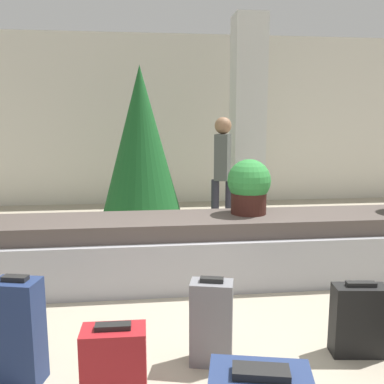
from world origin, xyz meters
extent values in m
plane|color=#9E937F|center=(0.00, 0.00, 0.00)|extent=(18.00, 18.00, 0.00)
cube|color=beige|center=(0.00, 5.70, 1.60)|extent=(18.00, 0.06, 3.20)
cube|color=#9E9EA3|center=(0.00, 1.50, 0.25)|extent=(8.01, 0.87, 0.49)
cube|color=#4C423D|center=(0.00, 1.50, 0.58)|extent=(7.69, 0.71, 0.16)
cube|color=silver|center=(1.19, 4.07, 1.60)|extent=(0.49, 0.49, 3.20)
cube|color=black|center=(-0.07, -1.25, 0.71)|extent=(0.22, 0.14, 0.03)
cube|color=navy|center=(-1.25, -0.09, 0.33)|extent=(0.31, 0.25, 0.66)
cube|color=black|center=(-1.25, -0.09, 0.68)|extent=(0.16, 0.10, 0.03)
cube|color=black|center=(0.98, -0.03, 0.25)|extent=(0.38, 0.21, 0.50)
cube|color=black|center=(0.98, -0.03, 0.51)|extent=(0.20, 0.08, 0.03)
cube|color=slate|center=(-0.05, -0.02, 0.29)|extent=(0.31, 0.23, 0.57)
cube|color=black|center=(-0.05, -0.02, 0.59)|extent=(0.16, 0.09, 0.03)
cube|color=maroon|center=(-0.67, -0.33, 0.22)|extent=(0.37, 0.21, 0.44)
cube|color=black|center=(-0.67, -0.33, 0.46)|extent=(0.20, 0.08, 0.03)
cylinder|color=#381914|center=(0.60, 1.58, 0.77)|extent=(0.36, 0.36, 0.22)
sphere|color=#2D7F38|center=(0.60, 1.58, 1.00)|extent=(0.44, 0.44, 0.44)
cylinder|color=#282833|center=(0.52, 3.16, 0.40)|extent=(0.11, 0.11, 0.79)
cylinder|color=#282833|center=(0.72, 3.16, 0.40)|extent=(0.11, 0.11, 0.79)
cube|color=#474C47|center=(0.62, 3.16, 1.11)|extent=(0.28, 0.36, 0.63)
sphere|color=#936B4C|center=(0.62, 3.16, 1.54)|extent=(0.23, 0.23, 0.23)
cylinder|color=#4C331E|center=(-0.50, 3.50, 0.09)|extent=(0.16, 0.16, 0.18)
cone|color=#195623|center=(-0.50, 3.50, 1.27)|extent=(1.18, 1.18, 2.18)
camera|label=1|loc=(-0.49, -2.63, 1.62)|focal=40.00mm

